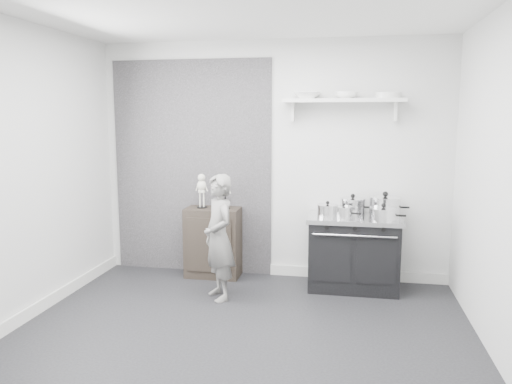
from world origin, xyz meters
TOP-DOWN VIEW (x-y plane):
  - ground at (0.00, 0.00)m, footprint 4.00×4.00m
  - room_shell at (-0.09, 0.15)m, footprint 4.02×3.62m
  - wall_shelf at (0.80, 1.68)m, footprint 1.30×0.26m
  - stove at (0.95, 1.48)m, footprint 0.99×0.62m
  - side_cabinet at (-0.65, 1.61)m, footprint 0.62×0.36m
  - child at (-0.40, 0.92)m, footprint 0.52×0.56m
  - pot_front_left at (0.67, 1.38)m, footprint 0.31×0.22m
  - pot_back_left at (0.93, 1.61)m, footprint 0.36×0.28m
  - pot_back_right at (1.27, 1.59)m, footprint 0.42×0.34m
  - pot_front_right at (1.24, 1.30)m, footprint 0.36×0.28m
  - pot_front_center at (0.84, 1.34)m, footprint 0.27×0.19m
  - skeleton_full at (-0.78, 1.61)m, footprint 0.13×0.08m
  - skeleton_torso at (-0.50, 1.61)m, footprint 0.11×0.07m
  - bowl_large at (0.41, 1.67)m, footprint 0.29×0.29m
  - bowl_small at (0.83, 1.67)m, footprint 0.23×0.23m
  - plate_stack at (1.27, 1.67)m, footprint 0.26×0.26m

SIDE VIEW (x-z plane):
  - ground at x=0.00m, z-range 0.00..0.00m
  - stove at x=0.95m, z-range 0.00..0.80m
  - side_cabinet at x=-0.65m, z-range 0.00..0.81m
  - child at x=-0.40m, z-range 0.00..1.28m
  - pot_front_center at x=0.84m, z-range 0.78..0.94m
  - pot_front_right at x=1.24m, z-range 0.77..0.96m
  - pot_front_left at x=0.67m, z-range 0.78..0.95m
  - pot_back_left at x=0.93m, z-range 0.77..1.00m
  - pot_back_right at x=1.27m, z-range 0.77..1.03m
  - skeleton_torso at x=-0.50m, z-range 0.81..1.21m
  - skeleton_full at x=-0.78m, z-range 0.81..1.26m
  - room_shell at x=-0.09m, z-range 0.28..2.99m
  - wall_shelf at x=0.80m, z-range 1.89..2.13m
  - plate_stack at x=1.27m, z-range 2.04..2.10m
  - bowl_small at x=0.83m, z-range 2.04..2.11m
  - bowl_large at x=0.41m, z-range 2.04..2.11m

